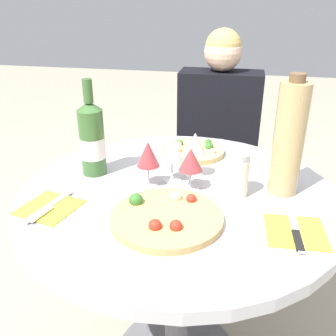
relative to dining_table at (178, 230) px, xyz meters
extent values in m
cylinder|color=slate|center=(0.00, 0.00, -0.24)|extent=(0.09, 0.09, 0.70)
cylinder|color=#B7B7BC|center=(0.00, 0.00, 0.13)|extent=(0.99, 0.99, 0.04)
cylinder|color=slate|center=(0.06, 0.78, -0.61)|extent=(0.34, 0.34, 0.01)
cylinder|color=slate|center=(0.06, 0.78, -0.39)|extent=(0.06, 0.06, 0.44)
cube|color=slate|center=(0.06, 0.78, -0.16)|extent=(0.37, 0.37, 0.03)
cube|color=slate|center=(0.06, 0.95, 0.08)|extent=(0.37, 0.02, 0.44)
cube|color=black|center=(0.06, 0.63, -0.38)|extent=(0.33, 0.30, 0.47)
cube|color=black|center=(0.06, 0.78, 0.12)|extent=(0.39, 0.18, 0.52)
sphere|color=#DBB293|center=(0.06, 0.78, 0.46)|extent=(0.18, 0.18, 0.18)
sphere|color=tan|center=(0.06, 0.78, 0.48)|extent=(0.17, 0.17, 0.17)
cylinder|color=tan|center=(0.00, -0.18, 0.16)|extent=(0.30, 0.30, 0.02)
sphere|color=#336B28|center=(-0.10, -0.13, 0.17)|extent=(0.04, 0.04, 0.04)
sphere|color=#B22D1E|center=(0.05, -0.09, 0.17)|extent=(0.03, 0.03, 0.03)
sphere|color=#B22D1E|center=(-0.02, -0.24, 0.17)|extent=(0.03, 0.03, 0.03)
sphere|color=beige|center=(0.01, -0.09, 0.17)|extent=(0.03, 0.03, 0.03)
sphere|color=#B22D1E|center=(0.04, -0.24, 0.17)|extent=(0.03, 0.03, 0.03)
cylinder|color=#DBB26B|center=(0.00, 0.30, 0.16)|extent=(0.24, 0.24, 0.02)
sphere|color=beige|center=(0.08, 0.28, 0.17)|extent=(0.02, 0.02, 0.02)
sphere|color=#336B28|center=(0.05, 0.37, 0.17)|extent=(0.03, 0.03, 0.03)
sphere|color=beige|center=(-0.06, 0.33, 0.17)|extent=(0.02, 0.02, 0.02)
sphere|color=#336B28|center=(0.06, 0.32, 0.17)|extent=(0.03, 0.03, 0.03)
sphere|color=#336B28|center=(-0.06, 0.34, 0.17)|extent=(0.03, 0.03, 0.03)
sphere|color=beige|center=(-0.06, 0.27, 0.17)|extent=(0.04, 0.04, 0.04)
cylinder|color=#38602D|center=(-0.30, 0.07, 0.26)|extent=(0.08, 0.08, 0.22)
cone|color=#38602D|center=(-0.30, 0.07, 0.38)|extent=(0.08, 0.08, 0.03)
cylinder|color=#38602D|center=(-0.30, 0.07, 0.43)|extent=(0.03, 0.03, 0.07)
cylinder|color=silver|center=(-0.30, 0.07, 0.24)|extent=(0.08, 0.08, 0.07)
cylinder|color=tan|center=(0.31, 0.06, 0.32)|extent=(0.09, 0.09, 0.34)
cylinder|color=brown|center=(0.31, 0.06, 0.50)|extent=(0.04, 0.04, 0.02)
cylinder|color=silver|center=(0.18, 0.01, 0.20)|extent=(0.07, 0.07, 0.12)
cylinder|color=#B2B2B7|center=(0.18, 0.01, 0.27)|extent=(0.06, 0.06, 0.02)
cylinder|color=silver|center=(0.03, 0.02, 0.15)|extent=(0.06, 0.06, 0.00)
cylinder|color=silver|center=(0.03, 0.02, 0.18)|extent=(0.01, 0.01, 0.06)
cone|color=#9E383D|center=(0.03, 0.02, 0.25)|extent=(0.07, 0.07, 0.07)
cylinder|color=silver|center=(-0.10, 0.02, 0.15)|extent=(0.06, 0.06, 0.00)
cylinder|color=silver|center=(-0.10, 0.02, 0.18)|extent=(0.01, 0.01, 0.06)
cone|color=#9E383D|center=(-0.10, 0.02, 0.25)|extent=(0.07, 0.07, 0.08)
cylinder|color=silver|center=(0.03, 0.11, 0.15)|extent=(0.06, 0.06, 0.00)
cylinder|color=silver|center=(0.03, 0.11, 0.19)|extent=(0.01, 0.01, 0.08)
cone|color=beige|center=(0.03, 0.11, 0.27)|extent=(0.07, 0.07, 0.07)
cylinder|color=silver|center=(-0.03, 0.07, 0.15)|extent=(0.06, 0.06, 0.00)
cylinder|color=silver|center=(-0.03, 0.07, 0.19)|extent=(0.01, 0.01, 0.07)
cone|color=silver|center=(-0.03, 0.07, 0.26)|extent=(0.07, 0.07, 0.07)
cube|color=yellow|center=(-0.34, -0.18, 0.15)|extent=(0.18, 0.18, 0.00)
cube|color=silver|center=(-0.34, -0.18, 0.15)|extent=(0.06, 0.19, 0.00)
cube|color=silver|center=(-0.34, -0.23, 0.16)|extent=(0.04, 0.09, 0.00)
cube|color=yellow|center=(0.34, -0.16, 0.15)|extent=(0.16, 0.16, 0.00)
cube|color=silver|center=(0.34, -0.16, 0.15)|extent=(0.03, 0.19, 0.00)
cube|color=black|center=(0.34, -0.21, 0.16)|extent=(0.02, 0.09, 0.00)
camera|label=1|loc=(0.18, -1.01, 0.70)|focal=40.00mm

